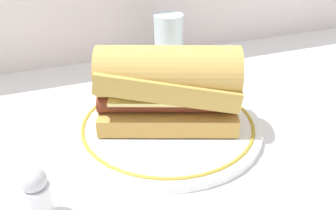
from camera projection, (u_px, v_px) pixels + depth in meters
name	position (u px, v px, depth m)	size (l,w,h in m)	color
ground_plane	(192.00, 135.00, 0.60)	(1.50, 1.50, 0.00)	silver
plate	(168.00, 126.00, 0.60)	(0.29, 0.29, 0.01)	white
sausage_sandwich	(168.00, 86.00, 0.57)	(0.23, 0.16, 0.12)	gold
drinking_glass	(168.00, 46.00, 0.79)	(0.06, 0.06, 0.11)	silver
salt_shaker	(36.00, 194.00, 0.43)	(0.03, 0.03, 0.07)	white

